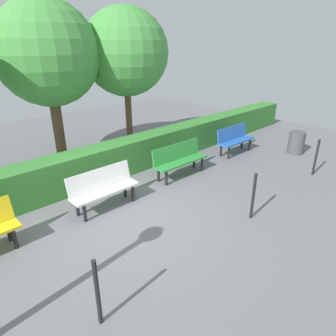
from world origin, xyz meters
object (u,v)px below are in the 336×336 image
(bench_blue, at_px, (235,139))
(trash_bin, at_px, (296,143))
(bench_white, at_px, (103,187))
(bench_green, at_px, (179,158))
(tree_mid, at_px, (47,54))
(tree_near, at_px, (125,53))

(bench_blue, height_order, trash_bin, bench_blue)
(bench_white, bearing_deg, bench_green, -178.66)
(trash_bin, bearing_deg, bench_white, -12.11)
(bench_green, relative_size, tree_mid, 0.37)
(bench_blue, distance_m, tree_mid, 5.96)
(tree_near, relative_size, trash_bin, 6.13)
(tree_mid, relative_size, trash_bin, 6.27)
(bench_blue, xyz_separation_m, bench_green, (2.55, 0.00, 0.00))
(bench_white, relative_size, trash_bin, 2.13)
(bench_blue, xyz_separation_m, bench_white, (4.93, 0.04, 0.00))
(bench_green, distance_m, trash_bin, 4.20)
(tree_mid, bearing_deg, trash_bin, 141.58)
(bench_green, height_order, trash_bin, bench_green)
(tree_near, bearing_deg, bench_white, 44.50)
(bench_white, bearing_deg, trash_bin, 168.21)
(bench_blue, bearing_deg, tree_near, -49.24)
(tree_near, bearing_deg, trash_bin, 131.51)
(bench_green, xyz_separation_m, bench_white, (2.38, 0.04, -0.00))
(bench_blue, bearing_deg, bench_white, 1.92)
(bench_green, bearing_deg, bench_white, 2.49)
(bench_blue, relative_size, trash_bin, 2.04)
(bench_green, xyz_separation_m, trash_bin, (-3.96, 1.40, -0.13))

